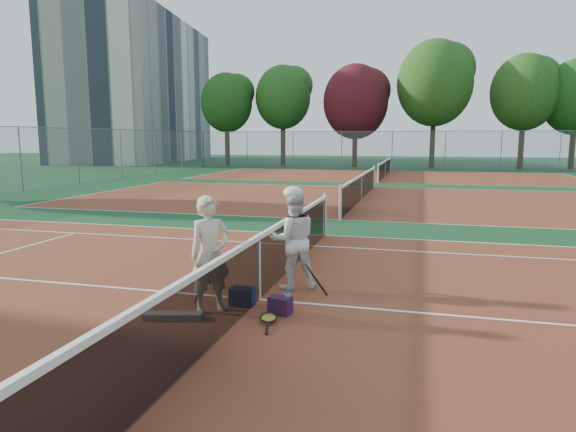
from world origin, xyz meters
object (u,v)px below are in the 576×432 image
Objects in this scene: racket_spare at (269,319)px; water_bottle at (288,303)px; racket_black_held at (311,280)px; player_a at (210,254)px; racket_red at (207,285)px; player_b at (293,240)px; net_main at (259,268)px; sports_bag_navy at (242,297)px; sports_bag_purple at (280,306)px; apartment_block at (138,91)px.

water_bottle is at bearing -34.50° from racket_spare.
water_bottle is at bearing 58.75° from racket_black_held.
racket_black_held reaches higher than racket_spare.
racket_red is at bearing 77.40° from player_a.
player_a reaches higher than player_b.
net_main is 0.86m from racket_black_held.
net_main is 0.52m from sports_bag_navy.
sports_bag_purple is at bearing -18.57° from sports_bag_navy.
sports_bag_navy is at bearing -21.27° from racket_red.
player_b is 4.74× the size of sports_bag_navy.
racket_red is 1.32m from racket_spare.
player_b is 1.62m from racket_red.
player_a is 0.69m from racket_red.
racket_spare is at bearing -99.83° from sports_bag_purple.
net_main is 1.11m from racket_spare.
racket_spare is 0.46m from water_bottle.
racket_spare is at bearing -59.18° from player_a.
net_main is 31.80× the size of sports_bag_navy.
apartment_block is 39.17× the size of racket_red.
racket_red is 1.25m from sports_bag_purple.
racket_spare is (1.15, -0.59, -0.23)m from racket_red.
sports_bag_navy is at bearing 31.31° from racket_spare.
player_a reaches higher than sports_bag_navy.
racket_black_held reaches higher than sports_bag_navy.
apartment_block is 73.33× the size of water_bottle.
apartment_block is at bearing 122.14° from sports_bag_navy.
racket_spare is 0.38m from sports_bag_purple.
sports_bag_navy is 0.76m from water_bottle.
racket_red is 1.62m from racket_black_held.
racket_spare is 1.74× the size of sports_bag_navy.
sports_bag_navy is (-0.89, -0.71, -0.12)m from racket_black_held.
racket_black_held is at bearing -56.63° from apartment_block.
apartment_block reaches higher than player_b.
water_bottle is at bearing 28.18° from sports_bag_purple.
apartment_block is at bearing 18.58° from racket_spare.
racket_red is at bearing 4.08° from racket_black_held.
player_a is 1.67m from player_b.
racket_black_held is (0.73, 0.38, -0.25)m from net_main.
racket_black_held reaches higher than water_bottle.
player_b is 0.78m from racket_black_held.
sports_bag_purple is at bearing -37.61° from player_a.
sports_bag_purple is (0.65, -0.22, -0.01)m from sports_bag_navy.
apartment_block reaches higher than racket_red.
racket_red is 1.09× the size of racket_black_held.
sports_bag_navy is 1.15× the size of water_bottle.
racket_red reaches higher than water_bottle.
player_b reaches higher than racket_black_held.
water_bottle is at bearing -12.69° from sports_bag_navy.
net_main is 0.83m from sports_bag_purple.
player_b reaches higher than water_bottle.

